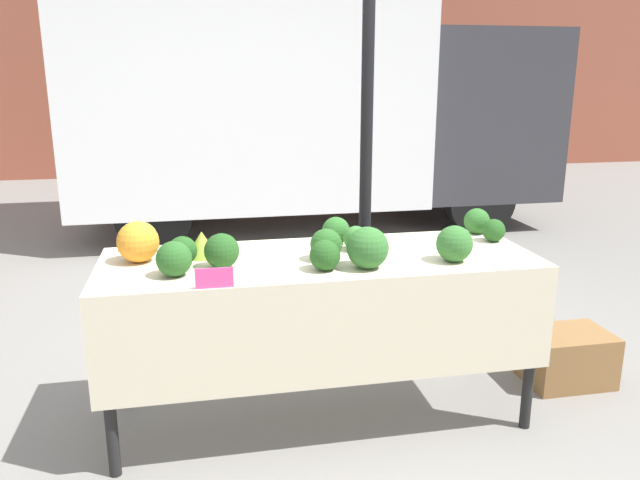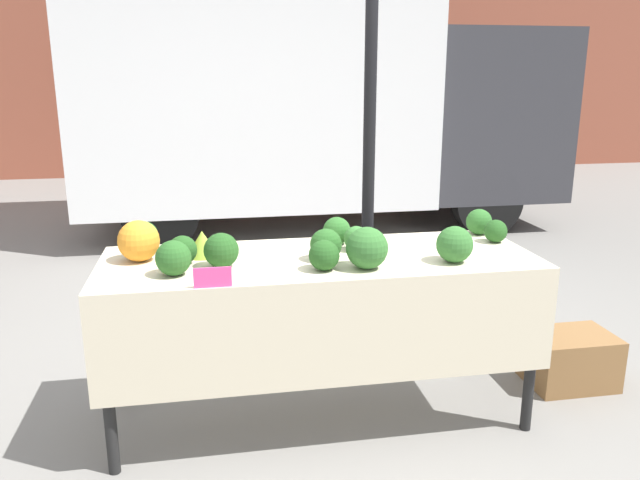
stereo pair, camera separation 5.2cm
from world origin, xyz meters
name	(u,v)px [view 1 (the left image)]	position (x,y,z in m)	size (l,w,h in m)	color
ground_plane	(320,415)	(0.00, 0.00, 0.00)	(40.00, 40.00, 0.00)	gray
building_facade	(222,31)	(0.00, 8.13, 2.30)	(16.00, 0.60, 4.61)	brown
tent_pole	(367,128)	(0.42, 0.75, 1.33)	(0.07, 0.07, 2.65)	black
parked_truck	(297,92)	(0.56, 4.03, 1.44)	(4.94, 2.02, 2.75)	white
market_table	(323,284)	(0.00, -0.06, 0.70)	(1.98, 0.71, 0.81)	beige
orange_cauliflower	(138,242)	(-0.80, 0.08, 0.90)	(0.18, 0.18, 0.18)	orange
romanesco_head	(202,244)	(-0.53, 0.11, 0.87)	(0.15, 0.15, 0.12)	#93B238
broccoli_head_0	(174,259)	(-0.64, -0.16, 0.88)	(0.15, 0.15, 0.15)	#285B23
broccoli_head_1	(142,237)	(-0.80, 0.26, 0.88)	(0.14, 0.14, 0.14)	#2D6628
broccoli_head_2	(326,245)	(0.02, -0.05, 0.88)	(0.14, 0.14, 0.14)	#285B23
broccoli_head_3	(336,231)	(0.12, 0.20, 0.88)	(0.14, 0.14, 0.14)	#2D6628
broccoli_head_4	(494,230)	(0.90, 0.10, 0.87)	(0.11, 0.11, 0.11)	#23511E
broccoli_head_5	(222,251)	(-0.45, -0.08, 0.89)	(0.15, 0.15, 0.15)	#23511E
broccoli_head_6	(368,248)	(0.17, -0.21, 0.90)	(0.18, 0.18, 0.18)	#336B2D
broccoli_head_7	(454,244)	(0.57, -0.19, 0.89)	(0.16, 0.16, 0.16)	#336B2D
broccoli_head_8	(477,221)	(0.89, 0.26, 0.88)	(0.13, 0.13, 0.13)	#2D6628
broccoli_head_9	(183,251)	(-0.61, 0.00, 0.87)	(0.13, 0.13, 0.13)	#23511E
broccoli_head_10	(325,255)	(-0.02, -0.20, 0.88)	(0.13, 0.13, 0.13)	#23511E
broccoli_head_11	(356,238)	(0.19, 0.07, 0.87)	(0.12, 0.12, 0.12)	#387533
price_sign	(214,278)	(-0.49, -0.34, 0.85)	(0.15, 0.01, 0.08)	#EF4793
produce_crate	(567,357)	(1.38, 0.08, 0.14)	(0.44, 0.33, 0.28)	olive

